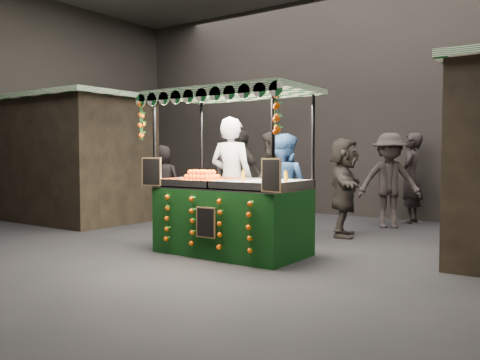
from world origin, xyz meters
The scene contains 14 objects.
ground centered at (0.00, 0.00, 0.00)m, with size 12.00×12.00×0.00m, color black.
market_hall centered at (0.00, 0.00, 3.38)m, with size 12.10×10.10×5.05m.
neighbour_stall_left centered at (-4.40, 1.00, 1.31)m, with size 3.00×2.20×2.60m.
juice_stall centered at (0.36, -0.03, 0.71)m, with size 2.34×1.38×2.27m.
vendor_grey centered at (-0.21, 0.76, 0.99)m, with size 0.78×0.57×1.97m.
vendor_blue centered at (0.55, 1.08, 0.85)m, with size 0.88×0.71×1.70m.
shopper_0 centered at (-4.09, 2.84, 0.84)m, with size 0.69×0.53×1.67m.
shopper_1 centered at (-0.15, 1.89, 0.90)m, with size 1.11×1.09×1.80m.
shopper_2 centered at (-1.42, 2.77, 0.94)m, with size 1.17×0.69×1.88m.
shopper_3 centered at (1.33, 3.70, 0.89)m, with size 1.33×1.14×1.79m.
shopper_4 centered at (-3.44, 2.54, 0.80)m, with size 0.93×0.82×1.59m.
shopper_5 centered at (1.04, 2.27, 0.83)m, with size 1.01×1.62×1.67m.
shopper_6 centered at (1.46, 4.60, 0.91)m, with size 0.46×0.68×1.82m.
shopper_7 centered at (-2.10, 3.29, 0.97)m, with size 0.68×0.99×1.95m.
Camera 1 is at (4.43, -5.61, 1.40)m, focal length 37.43 mm.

